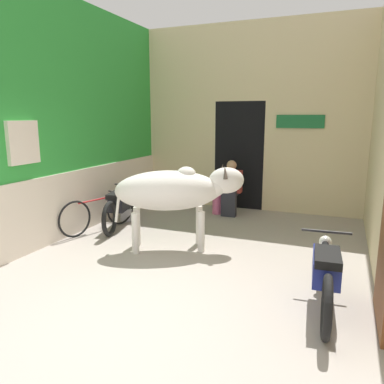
# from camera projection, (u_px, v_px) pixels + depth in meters

# --- Properties ---
(ground_plane) EXTENTS (30.00, 30.00, 0.00)m
(ground_plane) POSITION_uv_depth(u_px,v_px,m) (128.00, 320.00, 3.94)
(ground_plane) COLOR #9E9389
(wall_left_shopfront) EXTENTS (0.25, 5.21, 4.10)m
(wall_left_shopfront) POSITION_uv_depth(u_px,v_px,m) (79.00, 123.00, 6.84)
(wall_left_shopfront) COLOR green
(wall_left_shopfront) RESTS_ON ground_plane
(wall_back_with_doorway) EXTENTS (4.93, 0.93, 4.10)m
(wall_back_with_doorway) POSITION_uv_depth(u_px,v_px,m) (248.00, 132.00, 8.58)
(wall_back_with_doorway) COLOR beige
(wall_back_with_doorway) RESTS_ON ground_plane
(cow) EXTENTS (2.05, 1.35, 1.38)m
(cow) POSITION_uv_depth(u_px,v_px,m) (175.00, 190.00, 5.90)
(cow) COLOR silver
(cow) RESTS_ON ground_plane
(motorcycle_near) EXTENTS (0.58, 1.88, 0.76)m
(motorcycle_near) POSITION_uv_depth(u_px,v_px,m) (326.00, 272.00, 4.12)
(motorcycle_near) COLOR black
(motorcycle_near) RESTS_ON ground_plane
(motorcycle_far) EXTENTS (0.66, 1.85, 0.75)m
(motorcycle_far) POSITION_uv_depth(u_px,v_px,m) (121.00, 205.00, 7.22)
(motorcycle_far) COLOR black
(motorcycle_far) RESTS_ON ground_plane
(bicycle) EXTENTS (0.60, 1.63, 0.67)m
(bicycle) POSITION_uv_depth(u_px,v_px,m) (99.00, 213.00, 6.97)
(bicycle) COLOR black
(bicycle) RESTS_ON ground_plane
(shopkeeper_seated) EXTENTS (0.45, 0.34, 1.18)m
(shopkeeper_seated) POSITION_uv_depth(u_px,v_px,m) (231.00, 187.00, 7.99)
(shopkeeper_seated) COLOR #282833
(shopkeeper_seated) RESTS_ON ground_plane
(plastic_stool) EXTENTS (0.30, 0.30, 0.45)m
(plastic_stool) POSITION_uv_depth(u_px,v_px,m) (217.00, 203.00, 8.19)
(plastic_stool) COLOR #DB6093
(plastic_stool) RESTS_ON ground_plane
(bucket) EXTENTS (0.26, 0.26, 0.26)m
(bucket) POSITION_uv_depth(u_px,v_px,m) (127.00, 214.00, 7.67)
(bucket) COLOR #A8A8B2
(bucket) RESTS_ON ground_plane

